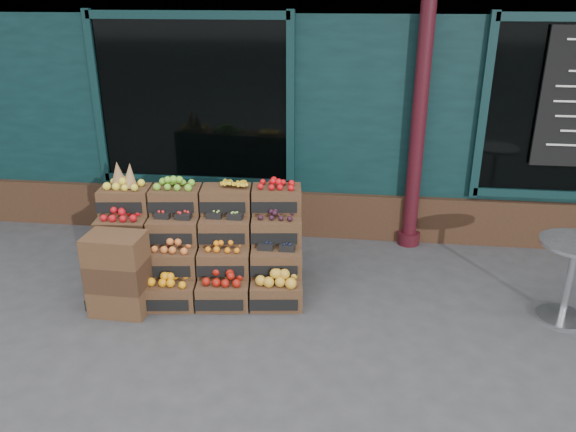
# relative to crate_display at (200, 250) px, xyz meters

# --- Properties ---
(ground) EXTENTS (60.00, 60.00, 0.00)m
(ground) POSITION_rel_crate_display_xyz_m (1.16, -0.65, -0.42)
(ground) COLOR #363638
(ground) RESTS_ON ground
(shop_facade) EXTENTS (12.00, 6.24, 4.80)m
(shop_facade) POSITION_rel_crate_display_xyz_m (1.16, 4.46, 1.98)
(shop_facade) COLOR black
(shop_facade) RESTS_ON ground
(crate_display) EXTENTS (2.30, 1.34, 1.37)m
(crate_display) POSITION_rel_crate_display_xyz_m (0.00, 0.00, 0.00)
(crate_display) COLOR #472E1B
(crate_display) RESTS_ON ground
(spare_crates) EXTENTS (0.57, 0.40, 0.84)m
(spare_crates) POSITION_rel_crate_display_xyz_m (-0.66, -0.64, 0.00)
(spare_crates) COLOR #472E1B
(spare_crates) RESTS_ON ground
(bistro_table) EXTENTS (0.67, 0.67, 0.84)m
(bistro_table) POSITION_rel_crate_display_xyz_m (3.75, -0.24, 0.10)
(bistro_table) COLOR silver
(bistro_table) RESTS_ON ground
(shopkeeper) EXTENTS (0.89, 0.73, 2.09)m
(shopkeeper) POSITION_rel_crate_display_xyz_m (-0.73, 2.03, 0.63)
(shopkeeper) COLOR #195820
(shopkeeper) RESTS_ON ground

